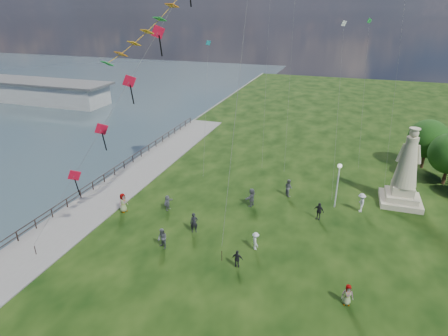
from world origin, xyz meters
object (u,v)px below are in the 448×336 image
(lamppost, at_px, (338,176))
(person_8, at_px, (361,203))
(pier_pavilion, at_px, (42,91))
(person_0, at_px, (194,223))
(person_9, at_px, (319,211))
(statue, at_px, (405,176))
(person_11, at_px, (252,197))
(person_3, at_px, (237,259))
(person_5, at_px, (168,203))
(person_2, at_px, (256,241))
(person_10, at_px, (123,203))
(person_1, at_px, (162,239))
(person_7, at_px, (289,187))
(person_4, at_px, (347,295))

(lamppost, xyz_separation_m, person_8, (2.35, -0.14, -2.33))
(pier_pavilion, height_order, person_0, pier_pavilion)
(person_9, bearing_deg, lamppost, 86.27)
(pier_pavilion, distance_m, person_0, 60.74)
(statue, height_order, person_11, statue)
(statue, bearing_deg, lamppost, -155.32)
(person_3, distance_m, person_5, 10.72)
(person_2, relative_size, person_10, 0.80)
(person_1, xyz_separation_m, person_7, (8.04, 12.36, 0.02))
(pier_pavilion, height_order, person_8, pier_pavilion)
(person_8, bearing_deg, person_2, -48.49)
(person_7, xyz_separation_m, person_9, (3.40, -3.80, -0.06))
(statue, height_order, person_1, statue)
(person_8, bearing_deg, person_5, -79.54)
(person_5, height_order, person_11, person_11)
(person_2, bearing_deg, person_4, -148.74)
(pier_pavilion, height_order, person_4, pier_pavilion)
(statue, distance_m, person_7, 11.15)
(person_0, bearing_deg, lamppost, 9.14)
(person_5, bearing_deg, lamppost, -64.84)
(lamppost, distance_m, person_1, 17.25)
(person_2, height_order, person_5, person_2)
(person_5, relative_size, person_11, 0.82)
(pier_pavilion, distance_m, person_1, 61.39)
(person_3, height_order, person_5, person_5)
(person_2, height_order, person_11, person_11)
(person_1, bearing_deg, person_8, 64.04)
(pier_pavilion, relative_size, person_3, 20.75)
(pier_pavilion, xyz_separation_m, statue, (66.29, -24.67, 1.09))
(person_0, bearing_deg, person_9, 1.70)
(person_10, bearing_deg, person_4, -88.20)
(person_1, xyz_separation_m, person_11, (4.99, 9.04, 0.04))
(person_8, xyz_separation_m, person_10, (-21.30, -7.15, 0.00))
(statue, height_order, person_2, statue)
(person_5, distance_m, person_10, 4.16)
(person_3, distance_m, person_8, 14.54)
(person_2, relative_size, person_9, 0.90)
(person_1, relative_size, person_5, 1.17)
(person_10, bearing_deg, person_9, -57.97)
(person_0, height_order, person_5, person_0)
(pier_pavilion, distance_m, lamppost, 66.22)
(pier_pavilion, xyz_separation_m, person_3, (53.83, -39.33, -1.12))
(pier_pavilion, bearing_deg, person_0, -36.30)
(person_5, xyz_separation_m, person_9, (13.84, 2.81, 0.08))
(person_1, distance_m, person_8, 18.81)
(person_0, relative_size, person_8, 0.96)
(person_2, distance_m, person_9, 7.67)
(person_3, distance_m, person_7, 12.87)
(person_7, bearing_deg, lamppost, -138.66)
(person_4, relative_size, person_7, 0.85)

